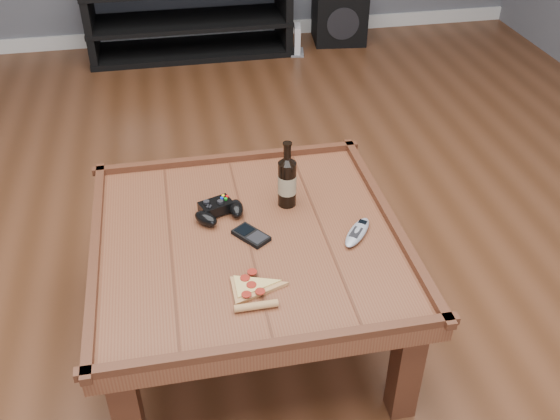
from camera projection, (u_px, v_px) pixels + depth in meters
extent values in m
plane|color=#492714|center=(251.00, 332.00, 2.30)|extent=(6.00, 6.00, 0.00)
cube|color=silver|center=(189.00, 34.00, 4.65)|extent=(5.00, 0.02, 0.10)
cube|color=#5F2F1B|center=(248.00, 244.00, 2.05)|extent=(1.00, 1.00, 0.06)
cube|color=#422111|center=(128.00, 413.00, 1.79)|extent=(0.08, 0.08, 0.39)
cube|color=#422111|center=(406.00, 369.00, 1.92)|extent=(0.08, 0.08, 0.39)
cube|color=#422111|center=(128.00, 235.00, 2.45)|extent=(0.08, 0.08, 0.39)
cube|color=#422111|center=(334.00, 211.00, 2.58)|extent=(0.08, 0.08, 0.39)
cube|color=#422111|center=(229.00, 158.00, 2.41)|extent=(1.03, 0.03, 0.03)
cube|color=#422111|center=(275.00, 345.00, 1.64)|extent=(1.03, 0.03, 0.03)
cube|color=#422111|center=(390.00, 217.00, 2.10)|extent=(0.03, 1.03, 0.03)
cube|color=#422111|center=(95.00, 252.00, 1.95)|extent=(0.03, 1.03, 0.03)
cube|color=black|center=(190.00, 21.00, 4.35)|extent=(1.40, 0.45, 0.03)
cube|color=black|center=(192.00, 50.00, 4.47)|extent=(1.40, 0.45, 0.04)
cube|color=black|center=(90.00, 25.00, 4.23)|extent=(0.05, 0.44, 0.50)
cube|color=black|center=(284.00, 12.00, 4.44)|extent=(0.05, 0.44, 0.50)
cylinder|color=black|center=(287.00, 184.00, 2.14)|extent=(0.06, 0.06, 0.17)
cone|color=black|center=(287.00, 159.00, 2.08)|extent=(0.06, 0.06, 0.03)
cylinder|color=black|center=(287.00, 152.00, 2.06)|extent=(0.03, 0.03, 0.06)
cylinder|color=black|center=(287.00, 144.00, 2.04)|extent=(0.03, 0.03, 0.01)
cylinder|color=tan|center=(287.00, 184.00, 2.14)|extent=(0.06, 0.06, 0.07)
cube|color=black|center=(216.00, 207.00, 2.13)|extent=(0.13, 0.10, 0.04)
ellipsoid|color=black|center=(206.00, 219.00, 2.08)|extent=(0.10, 0.10, 0.04)
ellipsoid|color=black|center=(236.00, 208.00, 2.13)|extent=(0.05, 0.09, 0.04)
cylinder|color=black|center=(206.00, 202.00, 2.11)|extent=(0.02, 0.02, 0.01)
cylinder|color=black|center=(220.00, 202.00, 2.11)|extent=(0.02, 0.02, 0.01)
cylinder|color=yellow|center=(223.00, 196.00, 2.14)|extent=(0.01, 0.01, 0.01)
cylinder|color=red|center=(227.00, 197.00, 2.14)|extent=(0.01, 0.01, 0.01)
cylinder|color=#0C33CC|center=(222.00, 198.00, 2.13)|extent=(0.01, 0.01, 0.01)
cylinder|color=#0C9919|center=(226.00, 199.00, 2.13)|extent=(0.01, 0.01, 0.01)
cylinder|color=tan|center=(256.00, 306.00, 1.76)|extent=(0.13, 0.02, 0.02)
cylinder|color=maroon|center=(246.00, 294.00, 1.79)|extent=(0.03, 0.03, 0.00)
cylinder|color=maroon|center=(260.00, 291.00, 1.80)|extent=(0.03, 0.03, 0.00)
cylinder|color=maroon|center=(251.00, 285.00, 1.83)|extent=(0.03, 0.03, 0.00)
cylinder|color=maroon|center=(245.00, 278.00, 1.85)|extent=(0.03, 0.03, 0.00)
cylinder|color=maroon|center=(252.00, 272.00, 1.87)|extent=(0.03, 0.03, 0.00)
cube|color=black|center=(251.00, 235.00, 2.03)|extent=(0.13, 0.14, 0.01)
cube|color=black|center=(245.00, 230.00, 2.04)|extent=(0.07, 0.07, 0.00)
cube|color=black|center=(258.00, 237.00, 2.01)|extent=(0.07, 0.07, 0.00)
ellipsoid|color=#92959E|center=(357.00, 232.00, 2.04)|extent=(0.15, 0.17, 0.02)
cube|color=black|center=(363.00, 222.00, 2.06)|extent=(0.03, 0.03, 0.00)
cube|color=black|center=(356.00, 232.00, 2.02)|extent=(0.06, 0.06, 0.00)
cube|color=black|center=(339.00, 15.00, 4.59)|extent=(0.41, 0.41, 0.37)
cylinder|color=black|center=(343.00, 24.00, 4.44)|extent=(0.23, 0.04, 0.23)
cube|color=slate|center=(297.00, 52.00, 4.47)|extent=(0.12, 0.18, 0.01)
cube|color=silver|center=(297.00, 38.00, 4.41)|extent=(0.07, 0.15, 0.19)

